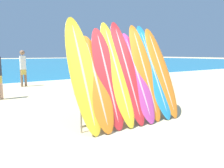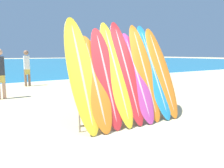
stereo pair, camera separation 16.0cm
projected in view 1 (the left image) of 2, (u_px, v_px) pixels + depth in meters
ground_plane at (150, 132)px, 4.58m from camera, size 160.00×160.00×0.00m
surfboard_rack at (130, 104)px, 5.16m from camera, size 2.61×0.04×0.81m
surfboard_slot_0 at (83, 73)px, 4.58m from camera, size 0.58×1.22×2.45m
surfboard_slot_1 at (96, 82)px, 4.68m from camera, size 0.58×1.11×2.04m
surfboard_slot_2 at (107, 77)px, 4.85m from camera, size 0.56×1.06×2.23m
surfboard_slot_3 at (117, 72)px, 5.03m from camera, size 0.51×1.26×2.40m
surfboard_slot_4 at (127, 71)px, 5.20m from camera, size 0.53×1.24×2.43m
surfboard_slot_5 at (137, 76)px, 5.33m from camera, size 0.58×1.19×2.16m
surfboard_slot_6 at (144, 71)px, 5.48m from camera, size 0.55×1.12×2.38m
surfboard_slot_7 at (153, 70)px, 5.67m from camera, size 0.56×1.26×2.40m
surfboard_slot_8 at (161, 71)px, 5.79m from camera, size 0.57×1.20×2.33m
person_near_water at (75, 73)px, 8.56m from camera, size 0.25×0.27×1.57m
person_mid_beach at (23, 67)px, 10.68m from camera, size 0.30×0.24×1.79m
person_far_right at (125, 71)px, 8.17m from camera, size 0.30×0.28×1.76m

